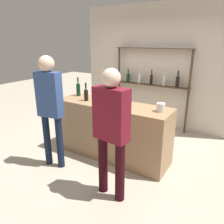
% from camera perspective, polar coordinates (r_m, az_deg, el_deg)
% --- Properties ---
extents(ground_plane, '(16.00, 16.00, 0.00)m').
position_cam_1_polar(ground_plane, '(4.09, 0.00, -11.20)').
color(ground_plane, '#B2A893').
extents(bar_counter, '(2.05, 0.62, 0.99)m').
position_cam_1_polar(bar_counter, '(3.87, 0.00, -4.85)').
color(bar_counter, '#997551').
rests_on(bar_counter, ground_plane).
extents(back_wall, '(3.65, 0.12, 2.80)m').
position_cam_1_polar(back_wall, '(5.32, 11.12, 11.35)').
color(back_wall, beige).
rests_on(back_wall, ground_plane).
extents(back_shelf, '(1.78, 0.18, 1.85)m').
position_cam_1_polar(back_shelf, '(5.18, 10.27, 9.02)').
color(back_shelf, '#4C3828').
rests_on(back_shelf, ground_plane).
extents(counter_bottle_0, '(0.08, 0.08, 0.32)m').
position_cam_1_polar(counter_bottle_0, '(3.90, -6.79, 4.70)').
color(counter_bottle_0, black).
rests_on(counter_bottle_0, bar_counter).
extents(counter_bottle_1, '(0.08, 0.08, 0.35)m').
position_cam_1_polar(counter_bottle_1, '(3.77, -1.57, 4.58)').
color(counter_bottle_1, silver).
rests_on(counter_bottle_1, bar_counter).
extents(counter_bottle_2, '(0.08, 0.08, 0.36)m').
position_cam_1_polar(counter_bottle_2, '(4.26, -8.80, 6.05)').
color(counter_bottle_2, black).
rests_on(counter_bottle_2, bar_counter).
extents(counter_bottle_3, '(0.07, 0.07, 0.32)m').
position_cam_1_polar(counter_bottle_3, '(3.58, 2.04, 3.64)').
color(counter_bottle_3, brown).
rests_on(counter_bottle_3, bar_counter).
extents(wine_glass, '(0.08, 0.08, 0.14)m').
position_cam_1_polar(wine_glass, '(3.85, 1.52, 4.44)').
color(wine_glass, silver).
rests_on(wine_glass, bar_counter).
extents(ice_bucket, '(0.19, 0.19, 0.23)m').
position_cam_1_polar(ice_bucket, '(3.73, 2.79, 4.05)').
color(ice_bucket, '#846647').
rests_on(ice_bucket, bar_counter).
extents(cork_jar, '(0.13, 0.13, 0.13)m').
position_cam_1_polar(cork_jar, '(3.37, 12.60, 1.18)').
color(cork_jar, silver).
rests_on(cork_jar, bar_counter).
extents(customer_left, '(0.41, 0.24, 1.81)m').
position_cam_1_polar(customer_left, '(3.51, -15.94, 2.37)').
color(customer_left, '#121C33').
rests_on(customer_left, ground_plane).
extents(customer_right, '(0.47, 0.25, 1.72)m').
position_cam_1_polar(customer_right, '(2.69, -0.21, -3.66)').
color(customer_right, black).
rests_on(customer_right, ground_plane).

